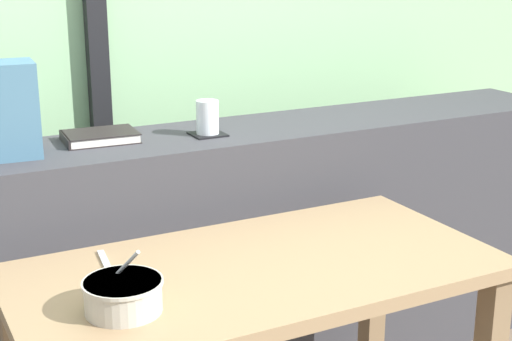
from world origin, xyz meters
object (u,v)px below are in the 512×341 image
at_px(breakfast_table, 257,308).
at_px(soup_bowl, 123,296).
at_px(closed_book, 100,137).
at_px(fork_utensil, 106,264).
at_px(coaster_square, 208,134).
at_px(juice_glass, 207,118).

bearing_deg(breakfast_table, soup_bowl, -166.31).
xyz_separation_m(breakfast_table, soup_bowl, (-0.36, -0.09, 0.15)).
relative_size(closed_book, soup_bowl, 1.28).
bearing_deg(soup_bowl, fork_utensil, 81.66).
xyz_separation_m(coaster_square, juice_glass, (0.00, 0.00, 0.05)).
distance_m(coaster_square, fork_utensil, 0.64).
xyz_separation_m(juice_glass, closed_book, (-0.32, 0.07, -0.04)).
xyz_separation_m(breakfast_table, closed_book, (-0.19, 0.65, 0.31)).
distance_m(coaster_square, closed_book, 0.33).
bearing_deg(fork_utensil, breakfast_table, -20.21).
distance_m(soup_bowl, fork_utensil, 0.26).
xyz_separation_m(juice_glass, fork_utensil, (-0.45, -0.41, -0.23)).
bearing_deg(fork_utensil, closed_book, 81.23).
height_order(juice_glass, fork_utensil, juice_glass).
xyz_separation_m(coaster_square, soup_bowl, (-0.49, -0.66, -0.15)).
bearing_deg(fork_utensil, soup_bowl, -91.41).
xyz_separation_m(soup_bowl, fork_utensil, (0.04, 0.25, -0.03)).
relative_size(breakfast_table, fork_utensil, 6.91).
relative_size(coaster_square, fork_utensil, 0.59).
height_order(breakfast_table, soup_bowl, soup_bowl).
height_order(breakfast_table, closed_book, closed_book).
distance_m(coaster_square, soup_bowl, 0.84).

